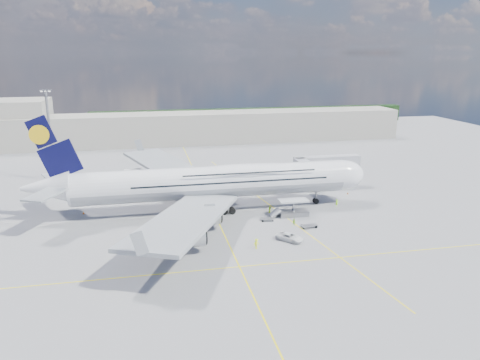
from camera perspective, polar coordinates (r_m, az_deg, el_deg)
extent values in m
plane|color=gray|center=(98.66, -2.45, -5.57)|extent=(300.00, 300.00, 0.00)
cube|color=#FFEC0D|center=(98.66, -2.45, -5.57)|extent=(0.25, 220.00, 0.01)
cube|color=#FFEC0D|center=(80.57, -0.08, -10.52)|extent=(120.00, 0.25, 0.01)
cube|color=#FFEC0D|center=(110.74, 3.86, -3.23)|extent=(14.16, 99.06, 0.01)
cylinder|color=white|center=(105.94, -3.38, -0.24)|extent=(62.00, 7.20, 7.20)
cylinder|color=#9EA0A5|center=(105.98, -3.38, -0.32)|extent=(60.76, 7.13, 7.13)
ellipsoid|color=white|center=(106.85, 0.85, 1.02)|extent=(36.00, 6.84, 3.76)
ellipsoid|color=white|center=(114.46, 12.15, 0.61)|extent=(11.52, 7.20, 7.20)
ellipsoid|color=black|center=(115.65, 13.64, 0.98)|extent=(3.84, 4.16, 1.44)
cone|color=white|center=(106.73, -22.59, -0.85)|extent=(10.00, 6.84, 6.84)
cube|color=#080933|center=(104.44, -22.00, 3.85)|extent=(11.02, 0.46, 14.61)
cylinder|color=yellow|center=(104.42, -23.27, 5.12)|extent=(4.00, 0.60, 4.00)
cube|color=#999EA3|center=(124.75, -8.38, 1.43)|extent=(25.49, 39.15, 3.35)
cube|color=#999EA3|center=(86.48, -6.65, -4.76)|extent=(25.49, 39.15, 3.35)
cylinder|color=#B7BABF|center=(118.50, -5.69, -0.42)|extent=(5.20, 3.50, 3.50)
cylinder|color=#B7BABF|center=(128.27, -8.21, 0.71)|extent=(5.20, 3.50, 3.50)
cylinder|color=#B7BABF|center=(94.82, -4.02, -4.41)|extent=(5.20, 3.50, 3.50)
cylinder|color=#B7BABF|center=(84.59, -6.07, -6.95)|extent=(5.20, 3.50, 3.50)
cylinder|color=gray|center=(113.44, 9.25, -1.79)|extent=(0.44, 0.44, 3.80)
cylinder|color=black|center=(113.90, 9.21, -2.53)|extent=(1.30, 0.90, 1.30)
cylinder|color=gray|center=(107.26, -3.35, -2.61)|extent=(0.56, 0.56, 3.80)
cylinder|color=black|center=(110.72, -3.58, -2.83)|extent=(1.50, 0.90, 1.50)
cube|color=#B7B7BC|center=(119.93, 7.89, 1.63)|extent=(3.00, 10.00, 2.60)
cube|color=#B7B7BC|center=(127.30, 10.54, 2.30)|extent=(18.00, 3.00, 2.60)
cylinder|color=gray|center=(124.19, 8.24, 0.39)|extent=(0.80, 0.80, 7.10)
cylinder|color=black|center=(125.01, 8.19, -0.98)|extent=(0.90, 0.80, 0.90)
cylinder|color=gray|center=(131.31, 13.70, 0.93)|extent=(1.00, 1.00, 7.10)
cube|color=gray|center=(132.10, 13.61, -0.40)|extent=(2.00, 2.00, 0.80)
cylinder|color=#B7B7BC|center=(116.46, 8.51, 1.19)|extent=(3.60, 3.60, 2.80)
cube|color=silver|center=(104.06, 6.54, -2.50)|extent=(6.50, 3.20, 0.35)
cube|color=gray|center=(104.99, 6.49, -4.03)|extent=(6.50, 3.20, 1.10)
cube|color=gray|center=(104.50, 6.52, -3.26)|extent=(0.22, 1.99, 3.00)
cylinder|color=black|center=(103.22, 5.32, -4.46)|extent=(0.70, 0.30, 0.70)
cube|color=silver|center=(103.65, 4.29, -3.97)|extent=(2.16, 2.60, 1.60)
cylinder|color=gray|center=(140.19, -22.11, 4.87)|extent=(0.70, 0.70, 25.00)
cube|color=gray|center=(138.72, -22.64, 10.03)|extent=(3.00, 0.40, 0.60)
cube|color=#B2AD9E|center=(188.87, -7.24, 6.27)|extent=(180.00, 16.00, 12.00)
cube|color=#193814|center=(239.46, 1.51, 7.78)|extent=(160.00, 6.00, 8.00)
cube|color=gray|center=(89.18, -13.71, -8.12)|extent=(2.96, 1.83, 0.17)
cylinder|color=black|center=(88.77, -14.44, -8.37)|extent=(0.41, 0.17, 0.41)
cylinder|color=black|center=(89.70, -12.98, -8.02)|extent=(0.41, 0.17, 0.41)
cube|color=silver|center=(88.89, -13.74, -7.68)|extent=(2.21, 1.65, 1.39)
cube|color=gray|center=(89.55, -13.20, -8.00)|extent=(2.87, 1.92, 0.16)
cylinder|color=black|center=(89.15, -13.88, -8.23)|extent=(0.39, 0.16, 0.39)
cylinder|color=black|center=(90.04, -12.51, -7.90)|extent=(0.39, 0.16, 0.39)
cube|color=silver|center=(89.28, -13.23, -7.58)|extent=(2.16, 1.69, 1.32)
cube|color=gray|center=(93.44, -8.63, -6.70)|extent=(3.53, 2.19, 0.20)
cylinder|color=black|center=(92.83, -9.43, -6.98)|extent=(0.49, 0.20, 0.49)
cylinder|color=black|center=(94.18, -7.84, -6.59)|extent=(0.49, 0.20, 0.49)
cube|color=silver|center=(93.11, -8.66, -6.19)|extent=(2.63, 1.96, 1.66)
cube|color=gray|center=(90.29, -10.66, -7.59)|extent=(3.75, 2.62, 0.20)
cylinder|color=black|center=(89.72, -11.52, -7.89)|extent=(0.50, 0.20, 0.50)
cylinder|color=black|center=(90.99, -9.81, -7.46)|extent=(0.50, 0.20, 0.50)
cube|color=gray|center=(98.47, 8.40, -5.53)|extent=(3.69, 2.57, 0.20)
cylinder|color=black|center=(97.50, 7.79, -5.81)|extent=(0.49, 0.20, 0.49)
cylinder|color=black|center=(99.56, 9.00, -5.40)|extent=(0.49, 0.20, 0.49)
cube|color=gray|center=(101.39, 3.32, -4.80)|extent=(3.07, 2.10, 0.17)
cylinder|color=black|center=(100.66, 2.78, -5.02)|extent=(0.41, 0.17, 0.41)
cylinder|color=black|center=(102.23, 3.84, -4.71)|extent=(0.41, 0.17, 0.41)
cube|color=silver|center=(97.94, -3.54, -5.34)|extent=(2.81, 1.73, 1.22)
cube|color=black|center=(97.68, -3.55, -4.92)|extent=(1.15, 1.29, 0.47)
cylinder|color=black|center=(97.47, -4.04, -5.67)|extent=(0.60, 0.23, 0.60)
cylinder|color=black|center=(98.67, -3.04, -5.39)|extent=(0.60, 0.23, 0.60)
cube|color=gray|center=(120.53, -11.12, -1.44)|extent=(7.09, 4.45, 2.05)
cube|color=silver|center=(120.00, -11.51, -0.57)|extent=(5.48, 3.99, 2.25)
cube|color=silver|center=(120.31, -9.93, -0.96)|extent=(2.50, 2.82, 1.64)
cube|color=black|center=(120.28, -9.59, -0.84)|extent=(0.80, 1.99, 0.92)
cylinder|color=black|center=(119.57, -10.02, -1.75)|extent=(1.13, 0.36, 1.13)
cylinder|color=black|center=(121.81, -12.18, -1.55)|extent=(1.13, 0.36, 1.13)
cube|color=orange|center=(120.19, -11.49, -0.90)|extent=(5.54, 4.06, 0.51)
cube|color=gray|center=(132.96, -12.56, 0.03)|extent=(6.65, 3.22, 1.96)
cube|color=silver|center=(132.51, -12.90, 0.79)|extent=(5.01, 3.09, 2.16)
cube|color=silver|center=(132.71, -11.53, 0.45)|extent=(2.06, 2.48, 1.57)
cube|color=black|center=(132.66, -11.23, 0.55)|extent=(0.42, 1.97, 0.88)
cylinder|color=black|center=(131.96, -11.62, -0.23)|extent=(1.08, 0.34, 1.08)
cylinder|color=black|center=(134.22, -13.47, -0.08)|extent=(1.08, 0.34, 1.08)
imported|color=white|center=(91.11, 6.08, -6.94)|extent=(5.61, 5.66, 1.52)
imported|color=#A6FF1A|center=(112.65, 11.72, -2.73)|extent=(0.75, 0.61, 1.80)
imported|color=#97E117|center=(98.83, 6.61, -5.16)|extent=(0.89, 0.81, 1.50)
imported|color=#EAFF1A|center=(99.13, -10.42, -5.25)|extent=(0.50, 0.93, 1.51)
imported|color=#C5FC1A|center=(106.09, 3.65, -3.63)|extent=(0.89, 0.87, 1.54)
imported|color=#EBFF1A|center=(87.07, 2.01, -7.78)|extent=(1.47, 1.18, 1.99)
cone|color=orange|center=(123.16, 13.01, -1.57)|extent=(0.40, 0.40, 0.50)
cube|color=orange|center=(123.23, 13.00, -1.67)|extent=(0.34, 0.34, 0.03)
cone|color=orange|center=(127.18, -5.51, -0.70)|extent=(0.39, 0.39, 0.50)
cube|color=orange|center=(127.24, -5.51, -0.81)|extent=(0.34, 0.34, 0.03)
cone|color=orange|center=(134.15, -11.64, -0.08)|extent=(0.49, 0.49, 0.62)
cube|color=orange|center=(134.22, -11.63, -0.20)|extent=(0.42, 0.42, 0.03)
cone|color=orange|center=(97.15, -8.74, -5.93)|extent=(0.38, 0.38, 0.49)
cube|color=orange|center=(97.23, -8.74, -6.05)|extent=(0.33, 0.33, 0.03)
cone|color=orange|center=(90.18, -6.01, -7.51)|extent=(0.44, 0.44, 0.57)
cube|color=orange|center=(90.28, -6.00, -7.67)|extent=(0.38, 0.38, 0.03)
cone|color=orange|center=(111.12, -18.55, -3.78)|extent=(0.50, 0.50, 0.64)
cube|color=orange|center=(111.22, -18.53, -3.93)|extent=(0.43, 0.43, 0.03)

